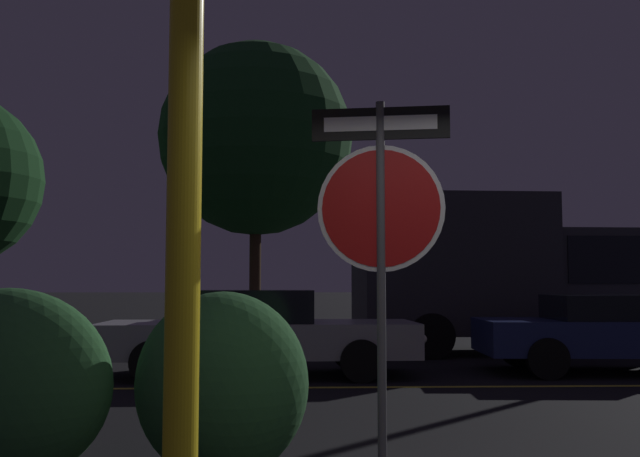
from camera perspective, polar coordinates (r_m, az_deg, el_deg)
road_center_stripe at (r=9.70m, az=4.16°, el=-12.54°), size 37.23×0.12×0.01m
stop_sign at (r=4.80m, az=4.89°, el=1.27°), size 0.92×0.18×2.59m
yellow_pole_left at (r=3.26m, az=-10.88°, el=-1.51°), size 0.16×0.16×3.04m
hedge_bush_1 at (r=5.40m, az=-23.83°, el=-11.47°), size 1.44×0.82×1.34m
hedge_bush_2 at (r=5.17m, az=-7.81°, el=-12.27°), size 1.22×0.97×1.31m
passing_car_2 at (r=10.80m, az=-5.05°, el=-8.25°), size 4.79×1.85×1.28m
passing_car_3 at (r=12.04m, az=22.34°, el=-7.66°), size 4.26×2.01×1.20m
delivery_truck at (r=14.95m, az=14.54°, el=-3.26°), size 6.05×2.78×3.11m
tree_1 at (r=20.30m, az=-5.14°, el=7.12°), size 5.44×5.44×8.18m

